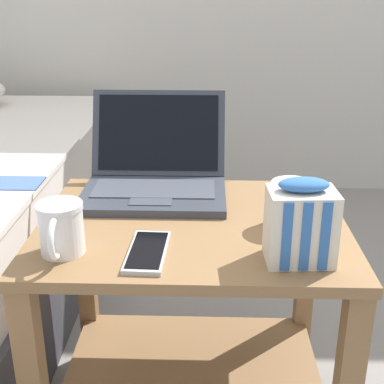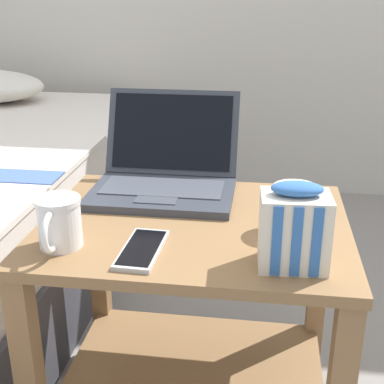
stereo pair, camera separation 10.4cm
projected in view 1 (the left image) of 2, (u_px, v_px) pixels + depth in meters
The scene contains 6 objects.
bedside_table at pixel (193, 300), 1.17m from camera, with size 0.63×0.50×0.53m.
laptop at pixel (155, 174), 1.25m from camera, with size 0.33×0.31×0.21m.
mug_front_left at pixel (61, 226), 0.95m from camera, with size 0.08×0.12×0.10m.
mug_front_right at pixel (292, 201), 1.07m from camera, with size 0.09×0.13×0.09m.
snack_bag at pixel (301, 224), 0.92m from camera, with size 0.12×0.09×0.15m.
cell_phone at pixel (148, 252), 0.97m from camera, with size 0.07×0.16×0.01m.
Camera 1 is at (0.03, -1.00, 0.99)m, focal length 50.00 mm.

